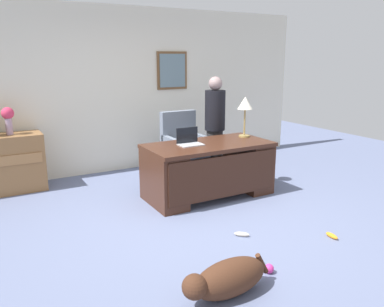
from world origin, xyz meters
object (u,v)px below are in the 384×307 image
laptop (189,140)px  vase_with_flowers (8,117)px  person_standing (215,126)px  armchair (183,148)px  dog_toy_bone (332,236)px  dog_toy_plush (242,234)px  dog_lying (227,279)px  dog_toy_ball (269,269)px  desk (209,168)px  desk_lamp (245,106)px

laptop → vase_with_flowers: bearing=144.1°
person_standing → laptop: bearing=-141.5°
armchair → vase_with_flowers: vase_with_flowers is taller
laptop → vase_with_flowers: size_ratio=0.83×
dog_toy_bone → dog_toy_plush: (-0.82, 0.51, 0.00)m
dog_lying → dog_toy_bone: size_ratio=5.43×
person_standing → dog_toy_ball: bearing=-113.0°
desk → dog_lying: bearing=-118.5°
desk → dog_toy_bone: bearing=-75.3°
dog_lying → dog_toy_plush: 1.12m
dog_toy_bone → dog_toy_plush: size_ratio=0.96×
laptop → dog_toy_plush: laptop is taller
desk → armchair: bearing=82.5°
dog_lying → vase_with_flowers: (-1.21, 3.65, 0.92)m
armchair → dog_lying: (-1.25, -3.08, -0.32)m
armchair → dog_toy_ball: (-0.72, -2.99, -0.43)m
dog_lying → laptop: (0.85, 2.16, 0.65)m
vase_with_flowers → desk_lamp: bearing=-25.3°
desk → dog_toy_plush: 1.36m
armchair → dog_lying: 3.34m
dog_toy_ball → dog_toy_bone: bearing=11.4°
desk → desk_lamp: bearing=12.6°
desk → vase_with_flowers: (-2.33, 1.59, 0.67)m
person_standing → dog_toy_ball: size_ratio=18.46×
laptop → desk_lamp: (0.96, 0.06, 0.40)m
armchair → laptop: 1.06m
armchair → dog_toy_ball: 3.10m
person_standing → laptop: person_standing is taller
dog_lying → dog_toy_ball: (0.53, 0.09, -0.11)m
person_standing → vase_with_flowers: (-2.90, 0.83, 0.25)m
armchair → dog_toy_bone: (0.33, -2.77, -0.45)m
armchair → desk_lamp: 1.27m
armchair → person_standing: person_standing is taller
vase_with_flowers → desk: bearing=-34.3°
armchair → dog_toy_bone: armchair is taller
dog_toy_ball → dog_toy_bone: (1.05, 0.21, -0.02)m
laptop → vase_with_flowers: (-2.06, 1.49, 0.27)m
person_standing → desk_lamp: size_ratio=2.72×
armchair → dog_toy_plush: armchair is taller
desk → armchair: (0.13, 1.02, 0.07)m
desk_lamp → vase_with_flowers: size_ratio=1.52×
desk → person_standing: bearing=53.0°
dog_toy_ball → person_standing: bearing=67.0°
dog_lying → laptop: size_ratio=2.72×
person_standing → dog_lying: size_ratio=1.84×
dog_lying → armchair: bearing=67.9°
armchair → dog_toy_plush: bearing=-102.3°
desk → laptop: bearing=160.8°
desk_lamp → armchair: bearing=123.2°
desk → dog_toy_plush: (-0.36, -1.25, -0.38)m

